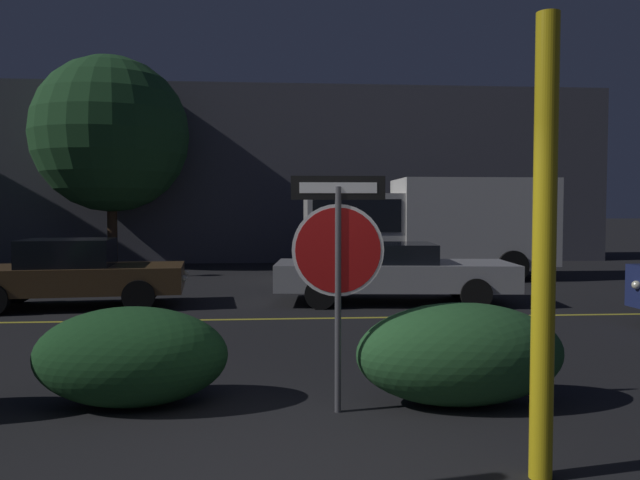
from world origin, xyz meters
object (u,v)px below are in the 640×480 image
Objects in this scene: hedge_bush_2 at (131,356)px; hedge_bush_3 at (460,354)px; delivery_truck at (424,224)px; stop_sign at (338,249)px; passing_car_2 at (74,273)px; passing_car_3 at (392,271)px; tree_0 at (111,135)px; yellow_pole_right at (544,249)px.

hedge_bush_3 reaches higher than hedge_bush_2.
delivery_truck is (2.37, 11.02, 1.01)m from hedge_bush_3.
stop_sign is 0.51× the size of passing_car_2.
tree_0 reaches higher than passing_car_3.
stop_sign is 0.44× the size of passing_car_3.
passing_car_3 is at bearing -47.72° from tree_0.
yellow_pole_right is at bearing 1.80° from passing_car_3.
tree_0 reaches higher than hedge_bush_2.
passing_car_2 is at bearing 130.89° from hedge_bush_3.
tree_0 is (-9.43, 4.10, 2.85)m from delivery_truck.
hedge_bush_2 is 3.18m from hedge_bush_3.
passing_car_2 reaches higher than hedge_bush_3.
hedge_bush_2 is 0.43× the size of passing_car_2.
hedge_bush_3 is (-0.07, 1.67, -1.12)m from yellow_pole_right.
yellow_pole_right is 3.92m from hedge_bush_2.
hedge_bush_3 is 11.32m from delivery_truck.
passing_car_2 is (-5.73, 8.20, -0.95)m from yellow_pole_right.
yellow_pole_right is 1.59× the size of hedge_bush_3.
passing_car_3 is (1.84, 6.79, -0.89)m from stop_sign.
hedge_bush_2 is 12.19m from delivery_truck.
tree_0 is at bearing 112.99° from yellow_pole_right.
passing_car_2 is at bearing 125.53° from stop_sign.
hedge_bush_2 is at bearing 15.63° from passing_car_2.
passing_car_3 is (6.29, 0.13, -0.03)m from passing_car_2.
hedge_bush_3 is 6.70m from passing_car_3.
delivery_truck is at bearing 62.83° from hedge_bush_2.
hedge_bush_2 is (-3.24, 1.88, -1.14)m from yellow_pole_right.
passing_car_3 reaches higher than hedge_bush_3.
passing_car_2 is 0.63× the size of tree_0.
hedge_bush_3 is at bearing -3.88° from hedge_bush_2.
delivery_truck is at bearing 113.32° from passing_car_2.
tree_0 is at bearing 112.75° from stop_sign.
passing_car_3 is 12.02m from tree_0.
delivery_truck is at bearing 79.71° from yellow_pole_right.
passing_car_2 is at bearing 124.93° from yellow_pole_right.
delivery_truck is (3.58, 11.15, -0.02)m from stop_sign.
passing_car_2 is at bearing -80.77° from tree_0.
tree_0 reaches higher than delivery_truck.
hedge_bush_3 is at bearing -65.00° from tree_0.
stop_sign reaches higher than hedge_bush_3.
stop_sign is 2.00m from yellow_pole_right.
stop_sign reaches higher than passing_car_3.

